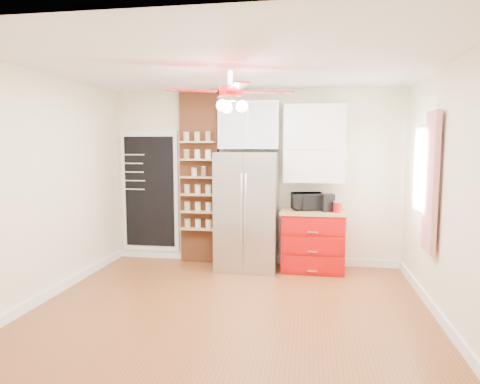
% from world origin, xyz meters
% --- Properties ---
extents(floor, '(4.50, 4.50, 0.00)m').
position_xyz_m(floor, '(0.00, 0.00, 0.00)').
color(floor, brown).
rests_on(floor, ground).
extents(ceiling, '(4.50, 4.50, 0.00)m').
position_xyz_m(ceiling, '(0.00, 0.00, 2.70)').
color(ceiling, white).
rests_on(ceiling, wall_back).
extents(wall_back, '(4.50, 0.02, 2.70)m').
position_xyz_m(wall_back, '(0.00, 2.00, 1.35)').
color(wall_back, '#F1E6C2').
rests_on(wall_back, floor).
extents(wall_front, '(4.50, 0.02, 2.70)m').
position_xyz_m(wall_front, '(0.00, -2.00, 1.35)').
color(wall_front, '#F1E6C2').
rests_on(wall_front, floor).
extents(wall_left, '(0.02, 4.00, 2.70)m').
position_xyz_m(wall_left, '(-2.25, 0.00, 1.35)').
color(wall_left, '#F1E6C2').
rests_on(wall_left, floor).
extents(wall_right, '(0.02, 4.00, 2.70)m').
position_xyz_m(wall_right, '(2.25, 0.00, 1.35)').
color(wall_right, '#F1E6C2').
rests_on(wall_right, floor).
extents(chalkboard, '(0.95, 0.05, 1.95)m').
position_xyz_m(chalkboard, '(-1.70, 1.96, 1.10)').
color(chalkboard, white).
rests_on(chalkboard, wall_back).
extents(brick_pillar, '(0.60, 0.16, 2.70)m').
position_xyz_m(brick_pillar, '(-0.85, 1.92, 1.35)').
color(brick_pillar, brown).
rests_on(brick_pillar, floor).
extents(fridge, '(0.90, 0.70, 1.75)m').
position_xyz_m(fridge, '(-0.05, 1.63, 0.88)').
color(fridge, '#A3A2A7').
rests_on(fridge, floor).
extents(upper_glass_cabinet, '(0.90, 0.35, 0.70)m').
position_xyz_m(upper_glass_cabinet, '(-0.05, 1.82, 2.15)').
color(upper_glass_cabinet, white).
rests_on(upper_glass_cabinet, wall_back).
extents(red_cabinet, '(0.94, 0.64, 0.90)m').
position_xyz_m(red_cabinet, '(0.92, 1.68, 0.45)').
color(red_cabinet, '#A70506').
rests_on(red_cabinet, floor).
extents(upper_shelf_unit, '(0.90, 0.30, 1.15)m').
position_xyz_m(upper_shelf_unit, '(0.92, 1.85, 1.88)').
color(upper_shelf_unit, white).
rests_on(upper_shelf_unit, wall_back).
extents(window, '(0.04, 0.75, 1.05)m').
position_xyz_m(window, '(2.23, 0.90, 1.55)').
color(window, white).
rests_on(window, wall_right).
extents(curtain, '(0.06, 0.40, 1.55)m').
position_xyz_m(curtain, '(2.18, 0.35, 1.45)').
color(curtain, red).
rests_on(curtain, wall_right).
extents(ceiling_fan, '(1.40, 1.40, 0.44)m').
position_xyz_m(ceiling_fan, '(0.00, 0.00, 2.42)').
color(ceiling_fan, silver).
rests_on(ceiling_fan, ceiling).
extents(toaster_oven, '(0.52, 0.41, 0.25)m').
position_xyz_m(toaster_oven, '(0.84, 1.72, 1.03)').
color(toaster_oven, black).
rests_on(toaster_oven, red_cabinet).
extents(coffee_maker, '(0.22, 0.23, 0.26)m').
position_xyz_m(coffee_maker, '(1.12, 1.63, 1.03)').
color(coffee_maker, black).
rests_on(coffee_maker, red_cabinet).
extents(canister_left, '(0.12, 0.12, 0.15)m').
position_xyz_m(canister_left, '(1.25, 1.52, 0.97)').
color(canister_left, '#A80912').
rests_on(canister_left, red_cabinet).
extents(canister_right, '(0.12, 0.12, 0.13)m').
position_xyz_m(canister_right, '(1.29, 1.73, 0.96)').
color(canister_right, '#B20914').
rests_on(canister_right, red_cabinet).
extents(pantry_jar_oats, '(0.10, 0.10, 0.12)m').
position_xyz_m(pantry_jar_oats, '(-0.90, 1.78, 1.43)').
color(pantry_jar_oats, beige).
rests_on(pantry_jar_oats, brick_pillar).
extents(pantry_jar_beans, '(0.10, 0.10, 0.14)m').
position_xyz_m(pantry_jar_beans, '(-0.75, 1.79, 1.44)').
color(pantry_jar_beans, brown).
rests_on(pantry_jar_beans, brick_pillar).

